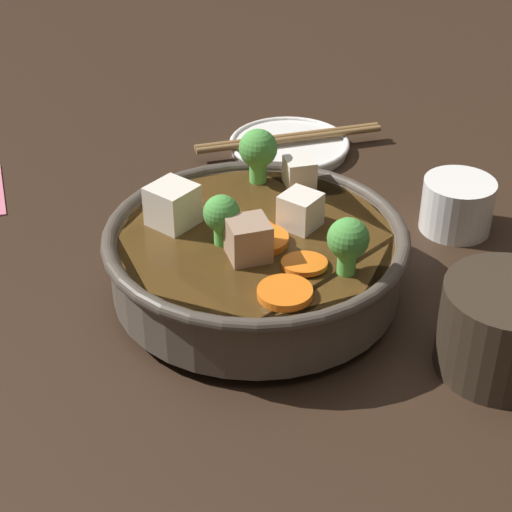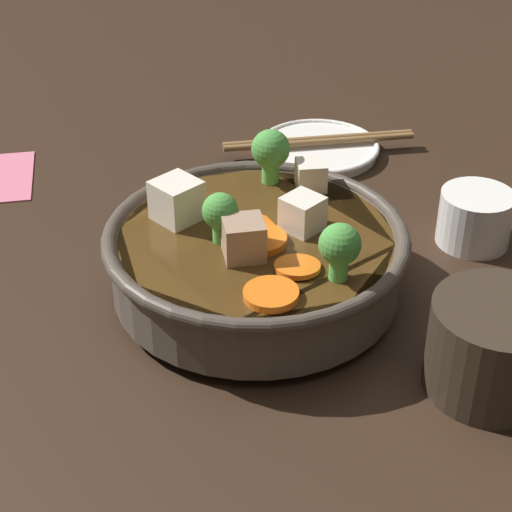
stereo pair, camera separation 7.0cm
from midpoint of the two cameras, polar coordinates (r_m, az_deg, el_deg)
name	(u,v)px [view 1 (the left image)]	position (r m, az deg, el deg)	size (l,w,h in m)	color
ground_plane	(256,295)	(0.73, -2.77, -2.73)	(3.00, 3.00, 0.00)	black
stirfry_bowl	(256,253)	(0.70, -2.85, 0.10)	(0.25, 0.25, 0.11)	#51473D
side_saucer	(289,146)	(0.96, 0.11, 7.32)	(0.13, 0.13, 0.01)	white
tea_cup	(457,205)	(0.82, 10.90, 3.30)	(0.07, 0.07, 0.05)	white
dark_mug	(506,329)	(0.65, 13.40, -4.90)	(0.12, 0.10, 0.07)	#33281E
chopsticks_pair	(289,138)	(0.95, 0.11, 7.83)	(0.04, 0.21, 0.01)	olive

